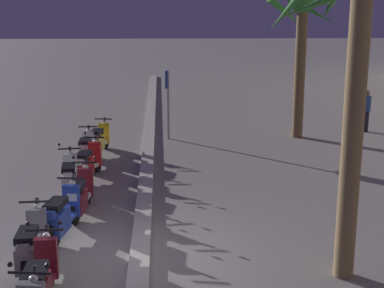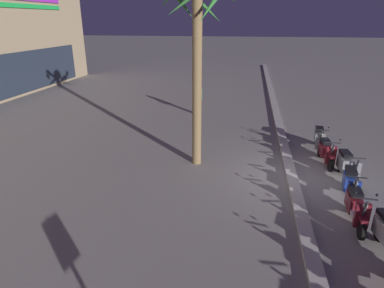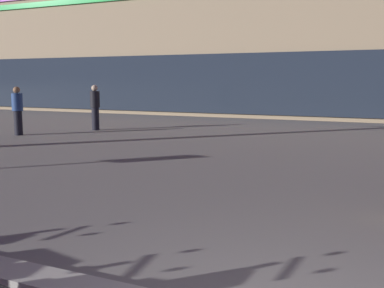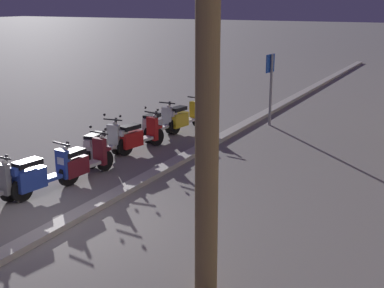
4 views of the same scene
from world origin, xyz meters
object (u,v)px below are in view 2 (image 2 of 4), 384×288
object	(u,v)px
scooter_maroon_mid_centre	(356,207)
palm_tree_by_mall_entrance	(197,24)
scooter_grey_last_in_row	(347,166)
scooter_grey_second_in_line	(319,139)
pedestrian_window_shopping	(199,99)
scooter_maroon_far_back	(326,152)
scooter_blue_gap_after_mid	(350,185)

from	to	relation	value
scooter_maroon_mid_centre	palm_tree_by_mall_entrance	distance (m)	7.23
scooter_maroon_mid_centre	scooter_grey_last_in_row	distance (m)	2.68
scooter_grey_second_in_line	pedestrian_window_shopping	world-z (taller)	pedestrian_window_shopping
scooter_maroon_mid_centre	scooter_grey_second_in_line	xyz separation A→B (m)	(5.39, -0.02, 0.01)
scooter_maroon_far_back	scooter_grey_last_in_row	bearing A→B (deg)	-162.01
scooter_maroon_mid_centre	scooter_maroon_far_back	world-z (taller)	same
scooter_maroon_far_back	pedestrian_window_shopping	size ratio (longest dim) A/B	1.02
scooter_blue_gap_after_mid	palm_tree_by_mall_entrance	xyz separation A→B (m)	(1.86, 4.93, 4.46)
scooter_maroon_far_back	pedestrian_window_shopping	xyz separation A→B (m)	(5.79, 5.70, 0.49)
palm_tree_by_mall_entrance	scooter_maroon_far_back	bearing A→B (deg)	-80.03
scooter_blue_gap_after_mid	scooter_grey_last_in_row	bearing A→B (deg)	-10.52
scooter_maroon_mid_centre	scooter_blue_gap_after_mid	size ratio (longest dim) A/B	1.00
scooter_maroon_mid_centre	scooter_grey_last_in_row	xyz separation A→B (m)	(2.65, -0.43, 0.02)
scooter_maroon_mid_centre	palm_tree_by_mall_entrance	size ratio (longest dim) A/B	0.28
scooter_maroon_mid_centre	scooter_grey_second_in_line	bearing A→B (deg)	-0.18
palm_tree_by_mall_entrance	scooter_grey_second_in_line	bearing A→B (deg)	-64.23
scooter_blue_gap_after_mid	scooter_maroon_far_back	xyz separation A→B (m)	(2.69, 0.15, -0.02)
scooter_grey_last_in_row	scooter_maroon_far_back	distance (m)	1.34
scooter_grey_last_in_row	scooter_grey_second_in_line	size ratio (longest dim) A/B	1.01
scooter_maroon_far_back	scooter_grey_second_in_line	bearing A→B (deg)	0.11
scooter_blue_gap_after_mid	scooter_grey_second_in_line	bearing A→B (deg)	2.11
scooter_maroon_far_back	pedestrian_window_shopping	bearing A→B (deg)	44.56
scooter_maroon_far_back	palm_tree_by_mall_entrance	world-z (taller)	palm_tree_by_mall_entrance
palm_tree_by_mall_entrance	scooter_blue_gap_after_mid	bearing A→B (deg)	-110.62
scooter_grey_last_in_row	scooter_grey_second_in_line	world-z (taller)	scooter_grey_second_in_line
scooter_maroon_far_back	scooter_blue_gap_after_mid	bearing A→B (deg)	-176.80
scooter_blue_gap_after_mid	scooter_maroon_far_back	world-z (taller)	scooter_maroon_far_back
scooter_blue_gap_after_mid	pedestrian_window_shopping	distance (m)	10.32
palm_tree_by_mall_entrance	pedestrian_window_shopping	size ratio (longest dim) A/B	3.75
scooter_blue_gap_after_mid	scooter_maroon_mid_centre	bearing A→B (deg)	172.10
scooter_blue_gap_after_mid	scooter_grey_last_in_row	distance (m)	1.44
scooter_maroon_far_back	palm_tree_by_mall_entrance	xyz separation A→B (m)	(-0.84, 4.78, 4.48)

